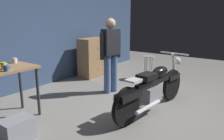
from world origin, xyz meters
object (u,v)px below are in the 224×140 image
shop_stool (149,61)px  mug_yellow_tall (4,66)px  mug_blue_enamel (6,68)px  motorcycle (153,87)px  person_standing (111,52)px  wooden_dresser (92,58)px  mug_white_ceramic (15,60)px  storage_bin (17,130)px

shop_stool → mug_yellow_tall: (-3.77, 0.62, 0.46)m
shop_stool → mug_blue_enamel: size_ratio=5.86×
motorcycle → person_standing: (0.40, 1.26, 0.48)m
wooden_dresser → mug_white_ceramic: wooden_dresser is taller
wooden_dresser → mug_yellow_tall: 3.19m
shop_stool → storage_bin: shop_stool is taller
mug_yellow_tall → person_standing: bearing=-11.7°
mug_yellow_tall → mug_white_ceramic: (0.38, 0.31, -0.01)m
shop_stool → mug_white_ceramic: (-3.39, 0.94, 0.45)m
wooden_dresser → mug_blue_enamel: bearing=-163.0°
storage_bin → mug_white_ceramic: bearing=56.3°
storage_bin → mug_yellow_tall: bearing=67.7°
mug_white_ceramic → mug_blue_enamel: bearing=-132.4°
mug_yellow_tall → mug_blue_enamel: bearing=-105.7°
shop_stool → storage_bin: 4.05m
motorcycle → storage_bin: 2.36m
motorcycle → storage_bin: size_ratio=4.97×
shop_stool → mug_blue_enamel: bearing=172.8°
mug_blue_enamel → motorcycle: bearing=-40.1°
shop_stool → mug_blue_enamel: (-3.81, 0.48, 0.45)m
person_standing → storage_bin: 2.61m
motorcycle → person_standing: 1.40m
motorcycle → mug_white_ceramic: 2.54m
motorcycle → shop_stool: 2.23m
shop_stool → wooden_dresser: 1.59m
mug_yellow_tall → mug_white_ceramic: size_ratio=1.11×
person_standing → mug_yellow_tall: bearing=3.4°
wooden_dresser → mug_yellow_tall: bearing=-165.3°
shop_stool → wooden_dresser: size_ratio=0.58×
mug_yellow_tall → shop_stool: bearing=-9.4°
person_standing → wooden_dresser: (0.83, 1.26, -0.38)m
mug_blue_enamel → wooden_dresser: bearing=17.0°
person_standing → storage_bin: size_ratio=3.80×
motorcycle → mug_blue_enamel: (-1.87, 1.57, 0.50)m
person_standing → mug_yellow_tall: size_ratio=13.99×
person_standing → mug_blue_enamel: size_ratio=15.30×
storage_bin → mug_blue_enamel: 0.96m
mug_yellow_tall → wooden_dresser: bearing=14.7°
motorcycle → mug_white_ceramic: bearing=130.5°
person_standing → shop_stool: person_standing is taller
wooden_dresser → mug_white_ceramic: 2.75m
person_standing → mug_blue_enamel: 2.29m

